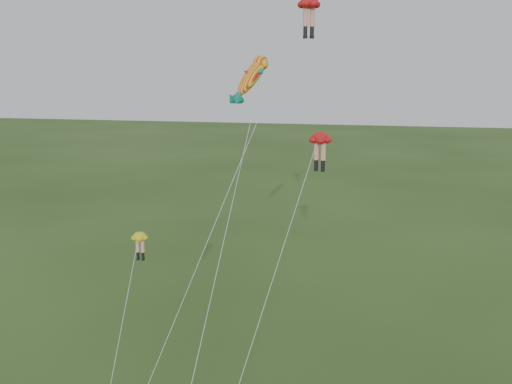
# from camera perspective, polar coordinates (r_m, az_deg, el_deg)

# --- Properties ---
(legs_kite_red_high) EXTENTS (8.60, 10.47, 21.70)m
(legs_kite_red_high) POSITION_cam_1_polar(r_m,az_deg,el_deg) (32.33, 4.94, 17.23)
(legs_kite_red_high) COLOR red
(legs_kite_red_high) RESTS_ON ground
(legs_kite_red_mid) EXTENTS (4.60, 11.20, 14.53)m
(legs_kite_red_mid) POSITION_cam_1_polar(r_m,az_deg,el_deg) (31.12, 6.22, 4.50)
(legs_kite_red_mid) COLOR red
(legs_kite_red_mid) RESTS_ON ground
(legs_kite_yellow) EXTENTS (1.30, 8.58, 9.01)m
(legs_kite_yellow) POSITION_cam_1_polar(r_m,az_deg,el_deg) (32.28, -11.72, -5.41)
(legs_kite_yellow) COLOR yellow
(legs_kite_yellow) RESTS_ON ground
(fish_kite) EXTENTS (3.08, 10.86, 18.85)m
(fish_kite) POSITION_cam_1_polar(r_m,az_deg,el_deg) (32.12, -0.43, 11.36)
(fish_kite) COLOR yellow
(fish_kite) RESTS_ON ground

